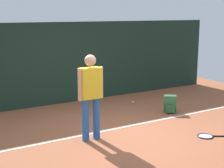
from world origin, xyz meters
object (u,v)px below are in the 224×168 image
object	(u,v)px
tennis_player	(91,92)
tennis_ball_near_player	(133,102)
backpack	(170,104)
tennis_racket	(207,136)

from	to	relation	value
tennis_player	tennis_ball_near_player	bearing A→B (deg)	-139.26
tennis_player	backpack	xyz separation A→B (m)	(2.57, 0.65, -0.76)
backpack	tennis_ball_near_player	distance (m)	1.26
backpack	tennis_racket	bearing A→B (deg)	-69.91
tennis_racket	tennis_ball_near_player	size ratio (longest dim) A/B	9.31
tennis_ball_near_player	tennis_player	bearing A→B (deg)	-140.58
tennis_player	tennis_racket	bearing A→B (deg)	154.33
tennis_racket	backpack	xyz separation A→B (m)	(0.47, 1.71, 0.20)
tennis_racket	backpack	size ratio (longest dim) A/B	1.40
tennis_racket	tennis_ball_near_player	xyz separation A→B (m)	(0.17, 2.92, 0.02)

